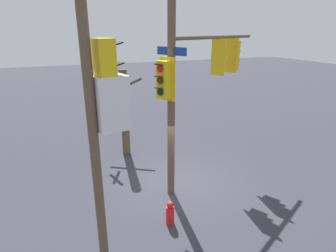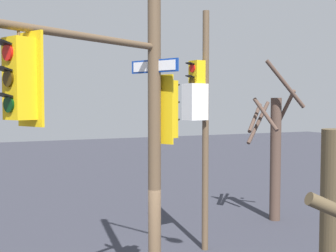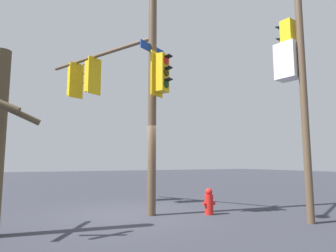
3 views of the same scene
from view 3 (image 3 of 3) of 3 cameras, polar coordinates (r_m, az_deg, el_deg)
The scene contains 4 objects.
ground_plane at distance 8.62m, azimuth -7.40°, elevation -16.86°, with size 80.00×80.00×0.00m, color #32323C.
main_signal_pole_assembly at distance 9.34m, azimuth -8.68°, elevation 12.41°, with size 3.56×6.10×8.44m.
secondary_pole_assembly at distance 8.43m, azimuth 23.48°, elevation 10.66°, with size 0.56×0.78×6.62m.
fire_hydrant at distance 8.51m, azimuth 8.08°, elevation -14.62°, with size 0.38×0.24×0.73m.
Camera 3 is at (2.92, 7.97, 1.47)m, focal length 30.91 mm.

